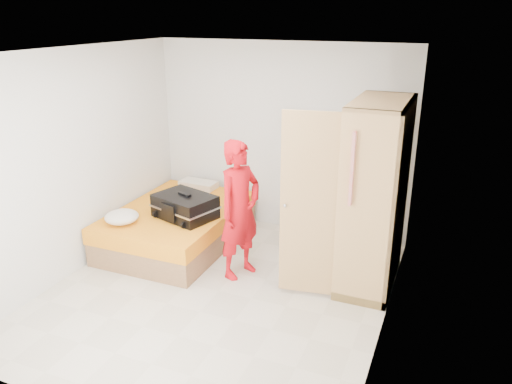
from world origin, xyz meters
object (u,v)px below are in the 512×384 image
at_px(person, 240,210).
at_px(round_cushion, 122,217).
at_px(suitcase, 185,206).
at_px(wardrobe, 369,201).
at_px(bed, 178,226).

xyz_separation_m(person, round_cushion, (-1.49, -0.23, -0.24)).
distance_m(person, round_cushion, 1.53).
bearing_deg(suitcase, wardrobe, 21.35).
bearing_deg(bed, suitcase, -38.81).
bearing_deg(round_cushion, bed, 59.71).
distance_m(bed, person, 1.32).
bearing_deg(round_cushion, suitcase, 35.96).
relative_size(bed, suitcase, 2.31).
xyz_separation_m(bed, round_cushion, (-0.38, -0.65, 0.33)).
distance_m(bed, wardrobe, 2.61).
height_order(suitcase, round_cushion, suitcase).
height_order(wardrobe, person, wardrobe).
height_order(wardrobe, suitcase, wardrobe).
distance_m(bed, round_cushion, 0.83).
bearing_deg(wardrobe, suitcase, -176.18).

